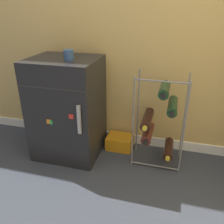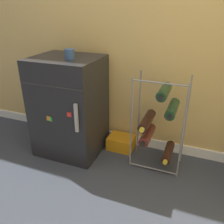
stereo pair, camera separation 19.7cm
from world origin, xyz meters
name	(u,v)px [view 2 (the right image)]	position (x,y,z in m)	size (l,w,h in m)	color
ground_plane	(112,180)	(0.00, 0.00, 0.00)	(14.00, 14.00, 0.00)	#333842
wall_back	(141,6)	(0.00, 0.60, 1.24)	(7.10, 0.07, 2.50)	tan
mini_fridge	(69,107)	(-0.51, 0.28, 0.43)	(0.56, 0.51, 0.86)	black
wine_rack	(159,122)	(0.26, 0.33, 0.40)	(0.40, 0.33, 0.77)	slate
soda_box	(121,142)	(-0.09, 0.45, 0.06)	(0.24, 0.19, 0.12)	orange
fridge_top_cup	(70,54)	(-0.44, 0.23, 0.90)	(0.08, 0.08, 0.08)	#335184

